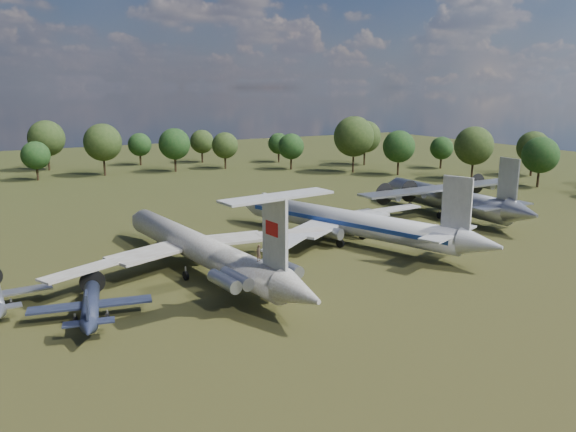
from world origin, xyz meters
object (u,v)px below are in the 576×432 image
il62_airliner (199,253)px  an12_transport (446,202)px  person_on_il62 (258,253)px  tu104_jet (346,226)px  small_prop_west (91,309)px

il62_airliner → an12_transport: (45.30, 7.19, 0.14)m
an12_transport → person_on_il62: (-43.87, -19.46, 2.88)m
tu104_jet → small_prop_west: 36.69m
il62_airliner → tu104_jet: tu104_jet is taller
tu104_jet → person_on_il62: size_ratio=27.49×
tu104_jet → person_on_il62: person_on_il62 is taller
an12_transport → person_on_il62: size_ratio=21.81×
small_prop_west → tu104_jet: bearing=28.4°
tu104_jet → small_prop_west: size_ratio=3.06×
il62_airliner → small_prop_west: size_ratio=3.06×
person_on_il62 → an12_transport: bearing=176.9°
small_prop_west → person_on_il62: size_ratio=9.00×
small_prop_west → person_on_il62: (14.85, -4.15, 4.15)m
an12_transport → tu104_jet: bearing=-167.5°
il62_airliner → an12_transport: an12_transport is taller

